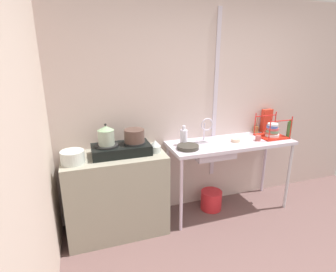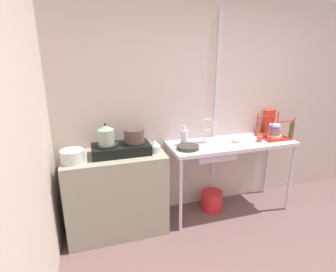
# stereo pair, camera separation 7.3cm
# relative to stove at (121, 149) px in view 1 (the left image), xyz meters

# --- Properties ---
(wall_back) EXTENTS (4.60, 0.10, 2.55)m
(wall_back) POSITION_rel_stove_xyz_m (1.21, 0.32, 0.31)
(wall_back) COLOR beige
(wall_back) RESTS_ON ground
(wall_left) EXTENTS (0.10, 3.98, 2.55)m
(wall_left) POSITION_rel_stove_xyz_m (-0.74, -1.32, 0.31)
(wall_left) COLOR beige
(wall_left) RESTS_ON ground
(wall_metal_strip) EXTENTS (0.05, 0.01, 2.04)m
(wall_metal_strip) POSITION_rel_stove_xyz_m (1.22, 0.26, 0.44)
(wall_metal_strip) COLOR silver
(counter_concrete) EXTENTS (1.06, 0.54, 0.91)m
(counter_concrete) POSITION_rel_stove_xyz_m (-0.08, 0.00, -0.51)
(counter_concrete) COLOR gray
(counter_concrete) RESTS_ON ground
(counter_sink) EXTENTS (1.53, 0.54, 0.91)m
(counter_sink) POSITION_rel_stove_xyz_m (1.32, 0.00, -0.13)
(counter_sink) COLOR silver
(counter_sink) RESTS_ON ground
(stove) EXTENTS (0.60, 0.31, 0.12)m
(stove) POSITION_rel_stove_xyz_m (0.00, 0.00, 0.00)
(stove) COLOR black
(stove) RESTS_ON counter_concrete
(pot_on_left_burner) EXTENTS (0.17, 0.17, 0.22)m
(pot_on_left_burner) POSITION_rel_stove_xyz_m (-0.14, 0.00, 0.16)
(pot_on_left_burner) COLOR #94A28D
(pot_on_left_burner) RESTS_ON stove
(pot_on_right_burner) EXTENTS (0.21, 0.21, 0.13)m
(pot_on_right_burner) POSITION_rel_stove_xyz_m (0.14, 0.00, 0.13)
(pot_on_right_burner) COLOR #4E3830
(pot_on_right_burner) RESTS_ON stove
(pot_beside_stove) EXTENTS (0.22, 0.22, 0.13)m
(pot_beside_stove) POSITION_rel_stove_xyz_m (-0.48, -0.09, 0.01)
(pot_beside_stove) COLOR silver
(pot_beside_stove) RESTS_ON counter_concrete
(percolator) EXTENTS (0.12, 0.12, 0.13)m
(percolator) POSITION_rel_stove_xyz_m (0.35, -0.05, 0.01)
(percolator) COLOR silver
(percolator) RESTS_ON counter_concrete
(sink_basin) EXTENTS (0.48, 0.32, 0.15)m
(sink_basin) POSITION_rel_stove_xyz_m (1.05, -0.03, -0.13)
(sink_basin) COLOR silver
(sink_basin) RESTS_ON counter_sink
(faucet) EXTENTS (0.16, 0.09, 0.29)m
(faucet) POSITION_rel_stove_xyz_m (1.03, 0.10, 0.14)
(faucet) COLOR silver
(faucet) RESTS_ON counter_sink
(frying_pan) EXTENTS (0.24, 0.24, 0.04)m
(frying_pan) POSITION_rel_stove_xyz_m (0.73, -0.07, -0.04)
(frying_pan) COLOR #37332C
(frying_pan) RESTS_ON counter_sink
(dish_rack) EXTENTS (0.33, 0.30, 0.29)m
(dish_rack) POSITION_rel_stove_xyz_m (1.90, -0.00, 0.01)
(dish_rack) COLOR red
(dish_rack) RESTS_ON counter_sink
(cup_by_rack) EXTENTS (0.06, 0.06, 0.07)m
(cup_by_rack) POSITION_rel_stove_xyz_m (1.64, -0.08, -0.02)
(cup_by_rack) COLOR #B45450
(cup_by_rack) RESTS_ON counter_sink
(small_bowl_on_drainboard) EXTENTS (0.11, 0.11, 0.04)m
(small_bowl_on_drainboard) POSITION_rel_stove_xyz_m (1.37, -0.02, -0.04)
(small_bowl_on_drainboard) COLOR beige
(small_bowl_on_drainboard) RESTS_ON counter_sink
(bottle_by_sink) EXTENTS (0.08, 0.08, 0.23)m
(bottle_by_sink) POSITION_rel_stove_xyz_m (0.73, 0.07, 0.04)
(bottle_by_sink) COLOR white
(bottle_by_sink) RESTS_ON counter_sink
(bottle_by_rack) EXTENTS (0.06, 0.06, 0.23)m
(bottle_by_rack) POSITION_rel_stove_xyz_m (2.11, -0.07, 0.04)
(bottle_by_rack) COLOR #35672F
(bottle_by_rack) RESTS_ON counter_sink
(cereal_box) EXTENTS (0.15, 0.08, 0.31)m
(cereal_box) POSITION_rel_stove_xyz_m (1.98, 0.22, 0.10)
(cereal_box) COLOR red
(cereal_box) RESTS_ON counter_sink
(utensil_jar) EXTENTS (0.07, 0.07, 0.23)m
(utensil_jar) POSITION_rel_stove_xyz_m (1.82, 0.22, -0.01)
(utensil_jar) COLOR #A47744
(utensil_jar) RESTS_ON counter_sink
(bucket_on_floor) EXTENTS (0.27, 0.27, 0.24)m
(bucket_on_floor) POSITION_rel_stove_xyz_m (1.12, 0.05, -0.85)
(bucket_on_floor) COLOR red
(bucket_on_floor) RESTS_ON ground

